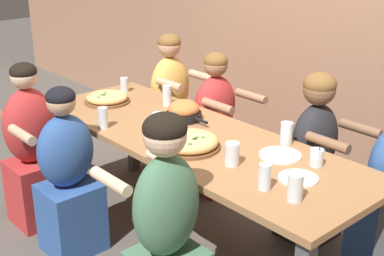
% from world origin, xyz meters
% --- Properties ---
extents(ground_plane, '(18.00, 18.00, 0.00)m').
position_xyz_m(ground_plane, '(0.00, 0.00, 0.00)').
color(ground_plane, '#514C47').
rests_on(ground_plane, ground).
extents(dining_table, '(2.41, 0.82, 0.75)m').
position_xyz_m(dining_table, '(0.00, 0.00, 0.68)').
color(dining_table, '#996B42').
rests_on(dining_table, ground).
extents(pizza_board_main, '(0.32, 0.32, 0.06)m').
position_xyz_m(pizza_board_main, '(-0.89, -0.03, 0.78)').
color(pizza_board_main, brown).
rests_on(pizza_board_main, dining_table).
extents(pizza_board_second, '(0.36, 0.36, 0.06)m').
position_xyz_m(pizza_board_second, '(0.13, -0.14, 0.79)').
color(pizza_board_second, brown).
rests_on(pizza_board_second, dining_table).
extents(skillet_bowl, '(0.34, 0.24, 0.13)m').
position_xyz_m(skillet_bowl, '(-0.25, 0.15, 0.81)').
color(skillet_bowl, black).
rests_on(skillet_bowl, dining_table).
extents(empty_plate_a, '(0.21, 0.21, 0.02)m').
position_xyz_m(empty_plate_a, '(0.81, 0.01, 0.76)').
color(empty_plate_a, white).
rests_on(empty_plate_a, dining_table).
extents(empty_plate_b, '(0.24, 0.24, 0.02)m').
position_xyz_m(empty_plate_b, '(0.56, 0.17, 0.76)').
color(empty_plate_b, white).
rests_on(empty_plate_b, dining_table).
extents(cocktail_glass_blue, '(0.07, 0.07, 0.12)m').
position_xyz_m(cocktail_glass_blue, '(0.77, 0.21, 0.79)').
color(cocktail_glass_blue, silver).
rests_on(cocktail_glass_blue, dining_table).
extents(drinking_glass_a, '(0.07, 0.07, 0.14)m').
position_xyz_m(drinking_glass_a, '(0.93, -0.18, 0.81)').
color(drinking_glass_a, silver).
rests_on(drinking_glass_a, dining_table).
extents(drinking_glass_b, '(0.06, 0.06, 0.13)m').
position_xyz_m(drinking_glass_b, '(0.76, -0.20, 0.81)').
color(drinking_glass_b, silver).
rests_on(drinking_glass_b, dining_table).
extents(drinking_glass_c, '(0.07, 0.07, 0.13)m').
position_xyz_m(drinking_glass_c, '(0.46, 0.33, 0.81)').
color(drinking_glass_c, silver).
rests_on(drinking_glass_c, dining_table).
extents(drinking_glass_d, '(0.06, 0.06, 0.14)m').
position_xyz_m(drinking_glass_d, '(-0.47, -0.33, 0.81)').
color(drinking_glass_d, silver).
rests_on(drinking_glass_d, dining_table).
extents(drinking_glass_e, '(0.06, 0.06, 0.11)m').
position_xyz_m(drinking_glass_e, '(-1.03, 0.21, 0.81)').
color(drinking_glass_e, silver).
rests_on(drinking_glass_e, dining_table).
extents(drinking_glass_f, '(0.08, 0.08, 0.13)m').
position_xyz_m(drinking_glass_f, '(0.46, -0.12, 0.81)').
color(drinking_glass_f, silver).
rests_on(drinking_glass_f, dining_table).
extents(drinking_glass_g, '(0.06, 0.06, 0.15)m').
position_xyz_m(drinking_glass_g, '(-0.55, 0.25, 0.82)').
color(drinking_glass_g, silver).
rests_on(drinking_glass_g, dining_table).
extents(drinking_glass_h, '(0.08, 0.08, 0.14)m').
position_xyz_m(drinking_glass_h, '(-0.16, -0.13, 0.81)').
color(drinking_glass_h, silver).
rests_on(drinking_glass_h, dining_table).
extents(diner_near_midleft, '(0.51, 0.40, 1.09)m').
position_xyz_m(diner_near_midleft, '(-0.44, -0.63, 0.49)').
color(diner_near_midleft, '#2D5193').
rests_on(diner_near_midleft, ground).
extents(diner_far_midleft, '(0.51, 0.40, 1.10)m').
position_xyz_m(diner_far_midleft, '(-0.45, 0.63, 0.50)').
color(diner_far_midleft, '#B22D2D').
rests_on(diner_far_midleft, ground).
extents(diner_far_midright, '(0.51, 0.40, 1.13)m').
position_xyz_m(diner_far_midright, '(0.46, 0.63, 0.52)').
color(diner_far_midright, '#232328').
rests_on(diner_far_midright, ground).
extents(diner_near_left, '(0.51, 0.40, 1.15)m').
position_xyz_m(diner_near_left, '(-0.92, -0.63, 0.52)').
color(diner_near_left, '#B22D2D').
rests_on(diner_near_left, ground).
extents(diner_near_midright, '(0.51, 0.40, 1.19)m').
position_xyz_m(diner_near_midright, '(0.52, -0.63, 0.55)').
color(diner_near_midright, '#477556').
rests_on(diner_near_midright, ground).
extents(diner_far_left, '(0.51, 0.40, 1.16)m').
position_xyz_m(diner_far_left, '(-0.98, 0.63, 0.53)').
color(diner_far_left, gold).
rests_on(diner_far_left, ground).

